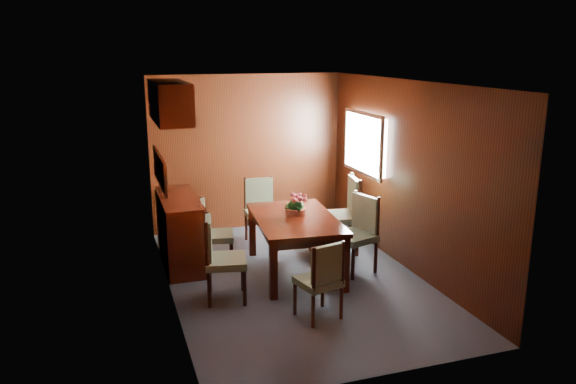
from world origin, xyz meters
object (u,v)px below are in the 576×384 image
object	(u,v)px
chair_head	(322,276)
flower_centerpiece	(296,204)
dining_table	(295,225)
chair_left_near	(219,254)
chair_right_near	(358,229)
sideboard	(180,230)

from	to	relation	value
chair_head	flower_centerpiece	size ratio (longest dim) A/B	3.10
dining_table	chair_left_near	xyz separation A→B (m)	(-1.07, -0.49, -0.08)
chair_left_near	chair_right_near	bearing A→B (deg)	110.46
sideboard	flower_centerpiece	xyz separation A→B (m)	(1.38, -0.68, 0.42)
dining_table	chair_right_near	size ratio (longest dim) A/B	1.66
chair_left_near	chair_right_near	distance (m)	1.88
sideboard	dining_table	size ratio (longest dim) A/B	0.85
chair_right_near	flower_centerpiece	xyz separation A→B (m)	(-0.74, 0.29, 0.32)
chair_head	chair_right_near	bearing A→B (deg)	36.54
sideboard	flower_centerpiece	world-z (taller)	flower_centerpiece
sideboard	flower_centerpiece	distance (m)	1.59
chair_right_near	chair_head	world-z (taller)	chair_right_near
chair_right_near	chair_head	bearing A→B (deg)	121.74
sideboard	chair_head	bearing A→B (deg)	-60.77
chair_right_near	dining_table	bearing A→B (deg)	58.43
sideboard	dining_table	bearing A→B (deg)	-30.76
chair_right_near	flower_centerpiece	world-z (taller)	flower_centerpiece
chair_left_near	flower_centerpiece	bearing A→B (deg)	129.33
dining_table	chair_head	xyz separation A→B (m)	(-0.15, -1.31, -0.15)
dining_table	chair_head	world-z (taller)	chair_head
chair_right_near	flower_centerpiece	size ratio (longest dim) A/B	3.54
chair_left_near	chair_right_near	size ratio (longest dim) A/B	0.99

